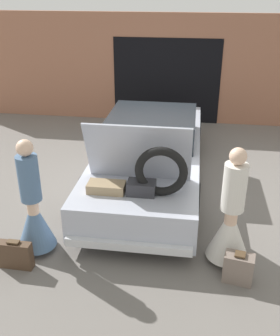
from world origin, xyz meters
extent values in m
plane|color=slate|center=(0.00, 0.00, 0.00)|extent=(40.00, 40.00, 0.00)
cube|color=#9E664C|center=(0.00, 3.62, 1.40)|extent=(12.00, 0.12, 2.80)
cube|color=black|center=(0.00, 3.55, 1.10)|extent=(2.80, 0.02, 2.20)
cube|color=#B2B7C6|center=(0.00, 0.00, 0.47)|extent=(1.84, 4.95, 0.57)
cube|color=#1E2328|center=(0.00, 0.30, 1.00)|extent=(1.62, 1.59, 0.50)
cylinder|color=black|center=(-0.85, 1.54, 0.37)|extent=(0.18, 0.74, 0.74)
cylinder|color=black|center=(0.85, 1.54, 0.37)|extent=(0.18, 0.74, 0.74)
cylinder|color=black|center=(-0.85, -1.49, 0.37)|extent=(0.18, 0.74, 0.74)
cylinder|color=black|center=(0.85, -1.49, 0.37)|extent=(0.18, 0.74, 0.74)
cube|color=silver|center=(0.00, -2.52, 0.28)|extent=(1.75, 0.10, 0.12)
cube|color=#B2B7C6|center=(0.00, -1.55, 1.24)|extent=(1.56, 0.40, 0.98)
cube|color=#9E8460|center=(-0.42, -1.89, 0.82)|extent=(0.54, 0.28, 0.14)
cube|color=#2D2D33|center=(0.10, -1.89, 0.85)|extent=(0.40, 0.26, 0.20)
torus|color=black|center=(0.37, -1.89, 1.13)|extent=(0.74, 0.12, 0.74)
cylinder|color=beige|center=(-1.34, -2.40, 0.41)|extent=(0.16, 0.16, 0.83)
cone|color=slate|center=(-1.34, -2.40, 0.45)|extent=(0.55, 0.55, 0.74)
cylinder|color=slate|center=(-1.34, -2.40, 1.15)|extent=(0.29, 0.29, 0.65)
sphere|color=beige|center=(-1.34, -2.40, 1.59)|extent=(0.22, 0.22, 0.22)
cylinder|color=beige|center=(1.34, -2.25, 0.41)|extent=(0.17, 0.17, 0.82)
cone|color=silver|center=(1.34, -2.25, 0.45)|extent=(0.59, 0.59, 0.74)
cylinder|color=silver|center=(1.34, -2.25, 1.14)|extent=(0.31, 0.31, 0.65)
sphere|color=beige|center=(1.34, -2.25, 1.58)|extent=(0.22, 0.22, 0.22)
cube|color=#473323|center=(-1.48, -2.81, 0.20)|extent=(0.47, 0.15, 0.39)
cube|color=#4C3823|center=(-1.48, -2.81, 0.41)|extent=(0.16, 0.09, 0.02)
cube|color=#75665B|center=(1.46, -2.67, 0.20)|extent=(0.41, 0.28, 0.40)
cube|color=#4C3823|center=(1.46, -2.67, 0.42)|extent=(0.15, 0.15, 0.02)
camera|label=1|loc=(0.78, -6.77, 3.54)|focal=42.00mm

